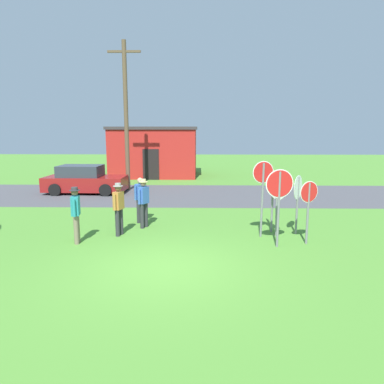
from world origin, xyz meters
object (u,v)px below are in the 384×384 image
object	(u,v)px
stop_sign_center_cluster	(273,191)
person_holding_notes	(119,206)
stop_sign_leaning_left	(279,194)
parked_car_on_street	(84,180)
person_in_dark_shirt	(140,197)
person_in_blue	(144,200)
utility_pole	(126,114)
stop_sign_rear_right	(277,196)
stop_sign_low_front	(308,202)
stop_sign_far_back	(298,194)
stop_sign_nearest	(263,186)
person_in_teal	(76,212)

from	to	relation	value
stop_sign_center_cluster	person_holding_notes	bearing A→B (deg)	-174.44
stop_sign_leaning_left	parked_car_on_street	bearing A→B (deg)	134.18
person_in_dark_shirt	person_in_blue	bearing A→B (deg)	-71.99
utility_pole	stop_sign_center_cluster	xyz separation A→B (m)	(6.53, -8.32, -2.84)
stop_sign_rear_right	stop_sign_low_front	world-z (taller)	stop_sign_rear_right
stop_sign_leaning_left	person_in_blue	bearing A→B (deg)	154.95
stop_sign_far_back	person_in_dark_shirt	bearing A→B (deg)	165.82
stop_sign_rear_right	stop_sign_center_cluster	xyz separation A→B (m)	(-0.05, 0.46, 0.09)
stop_sign_low_front	person_in_dark_shirt	bearing A→B (deg)	156.21
person_in_blue	stop_sign_far_back	bearing A→B (deg)	-7.32
parked_car_on_street	stop_sign_center_cluster	world-z (taller)	stop_sign_center_cluster
stop_sign_nearest	stop_sign_leaning_left	xyz separation A→B (m)	(0.31, -0.96, -0.07)
utility_pole	stop_sign_rear_right	world-z (taller)	utility_pole
stop_sign_leaning_left	person_in_dark_shirt	size ratio (longest dim) A/B	1.37
utility_pole	stop_sign_nearest	distance (m)	11.09
stop_sign_leaning_left	person_in_teal	size ratio (longest dim) A/B	1.33
stop_sign_rear_right	person_in_blue	distance (m)	4.56
stop_sign_low_front	stop_sign_leaning_left	world-z (taller)	stop_sign_leaning_left
stop_sign_nearest	stop_sign_leaning_left	bearing A→B (deg)	-72.14
stop_sign_rear_right	person_holding_notes	world-z (taller)	stop_sign_rear_right
stop_sign_rear_right	person_in_blue	xyz separation A→B (m)	(-4.45, 0.91, -0.33)
stop_sign_nearest	person_in_teal	size ratio (longest dim) A/B	1.42
utility_pole	stop_sign_rear_right	distance (m)	11.36
person_holding_notes	person_in_teal	distance (m)	1.39
stop_sign_low_front	person_holding_notes	distance (m)	5.94
person_in_blue	person_in_dark_shirt	xyz separation A→B (m)	(-0.23, 0.70, -0.03)
parked_car_on_street	stop_sign_low_front	world-z (taller)	stop_sign_low_front
stop_sign_rear_right	stop_sign_low_front	xyz separation A→B (m)	(0.77, -0.79, -0.02)
person_holding_notes	stop_sign_low_front	bearing A→B (deg)	-7.32
utility_pole	person_holding_notes	size ratio (longest dim) A/B	4.69
parked_car_on_street	stop_sign_low_front	distance (m)	12.79
stop_sign_rear_right	person_in_teal	xyz separation A→B (m)	(-6.24, -0.85, -0.33)
person_in_teal	stop_sign_far_back	bearing A→B (deg)	9.01
utility_pole	stop_sign_nearest	bearing A→B (deg)	-55.64
stop_sign_center_cluster	person_in_dark_shirt	bearing A→B (deg)	166.07
utility_pole	stop_sign_rear_right	size ratio (longest dim) A/B	4.19
person_holding_notes	stop_sign_rear_right	bearing A→B (deg)	0.34
stop_sign_far_back	stop_sign_low_front	xyz separation A→B (m)	(0.05, -1.04, -0.05)
stop_sign_center_cluster	person_in_dark_shirt	world-z (taller)	stop_sign_center_cluster
stop_sign_rear_right	person_in_blue	size ratio (longest dim) A/B	1.12
parked_car_on_street	stop_sign_leaning_left	distance (m)	12.33
utility_pole	parked_car_on_street	bearing A→B (deg)	-154.21
stop_sign_rear_right	stop_sign_leaning_left	size ratio (longest dim) A/B	0.84
stop_sign_center_cluster	stop_sign_far_back	bearing A→B (deg)	-15.66
stop_sign_center_cluster	stop_sign_low_front	distance (m)	1.50
stop_sign_far_back	person_in_dark_shirt	xyz separation A→B (m)	(-5.40, 1.36, -0.39)
stop_sign_far_back	person_in_blue	xyz separation A→B (m)	(-5.17, 0.66, -0.36)
utility_pole	stop_sign_far_back	world-z (taller)	utility_pole
stop_sign_rear_right	stop_sign_low_front	size ratio (longest dim) A/B	1.01
stop_sign_center_cluster	person_in_blue	xyz separation A→B (m)	(-4.41, 0.45, -0.43)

